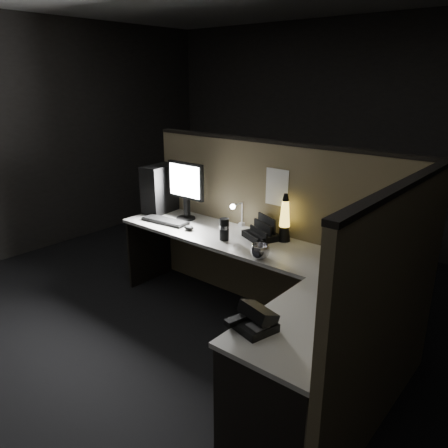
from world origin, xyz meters
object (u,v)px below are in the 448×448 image
Objects in this scene: pc_tower at (163,188)px; keyboard at (165,221)px; monitor at (186,185)px; lava_lamp at (285,222)px; desk_phone at (254,319)px.

pc_tower reaches higher than keyboard.
lava_lamp is at bearing 4.95° from monitor.
monitor is 0.39m from keyboard.
monitor is (0.38, -0.05, 0.09)m from pc_tower.
desk_phone is (1.64, -1.14, -0.28)m from monitor.
lava_lamp reaches higher than desk_phone.
pc_tower is 1.42m from lava_lamp.
monitor reaches higher than pc_tower.
pc_tower is 0.45m from keyboard.
keyboard is 1.81× the size of desk_phone.
pc_tower is 1.82× the size of desk_phone.
monitor is 2.02m from desk_phone.
lava_lamp is at bearing 9.02° from keyboard.
keyboard is (-0.08, -0.21, -0.32)m from monitor.
keyboard is 1.96m from desk_phone.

